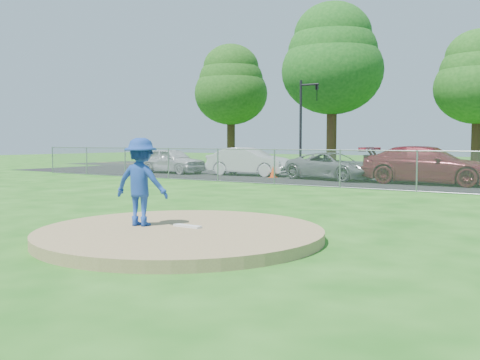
% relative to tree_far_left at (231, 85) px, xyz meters
% --- Properties ---
extents(ground, '(120.00, 120.00, 0.00)m').
position_rel_tree_far_left_xyz_m(ground, '(22.00, -23.00, -7.06)').
color(ground, '#195713').
rests_on(ground, ground).
extents(pitchers_mound, '(5.40, 5.40, 0.20)m').
position_rel_tree_far_left_xyz_m(pitchers_mound, '(22.00, -33.00, -6.96)').
color(pitchers_mound, '#8E774E').
rests_on(pitchers_mound, ground).
extents(pitching_rubber, '(0.60, 0.15, 0.04)m').
position_rel_tree_far_left_xyz_m(pitching_rubber, '(22.00, -32.80, -6.84)').
color(pitching_rubber, white).
rests_on(pitching_rubber, pitchers_mound).
extents(chain_link_fence, '(40.00, 0.06, 1.50)m').
position_rel_tree_far_left_xyz_m(chain_link_fence, '(22.00, -21.00, -6.31)').
color(chain_link_fence, gray).
rests_on(chain_link_fence, ground).
extents(parking_lot, '(50.00, 8.00, 0.01)m').
position_rel_tree_far_left_xyz_m(parking_lot, '(22.00, -16.50, -7.05)').
color(parking_lot, black).
rests_on(parking_lot, ground).
extents(street, '(60.00, 7.00, 0.01)m').
position_rel_tree_far_left_xyz_m(street, '(22.00, -9.00, -7.06)').
color(street, black).
rests_on(street, ground).
extents(tree_far_left, '(6.72, 6.72, 10.74)m').
position_rel_tree_far_left_xyz_m(tree_far_left, '(0.00, 0.00, 0.00)').
color(tree_far_left, '#332012').
rests_on(tree_far_left, ground).
extents(tree_left, '(7.84, 7.84, 12.53)m').
position_rel_tree_far_left_xyz_m(tree_left, '(11.00, -2.00, 1.18)').
color(tree_left, '#392114').
rests_on(tree_left, ground).
extents(tree_center, '(6.16, 6.16, 9.84)m').
position_rel_tree_far_left_xyz_m(tree_center, '(21.00, 1.00, -0.59)').
color(tree_center, '#361F13').
rests_on(tree_center, ground).
extents(traffic_signal_left, '(1.28, 0.20, 5.60)m').
position_rel_tree_far_left_xyz_m(traffic_signal_left, '(13.24, -11.00, -3.70)').
color(traffic_signal_left, black).
rests_on(traffic_signal_left, ground).
extents(pitcher, '(1.22, 0.88, 1.71)m').
position_rel_tree_far_left_xyz_m(pitcher, '(21.12, -33.14, -6.00)').
color(pitcher, navy).
rests_on(pitcher, pitchers_mound).
extents(traffic_cone, '(0.31, 0.31, 0.61)m').
position_rel_tree_far_left_xyz_m(traffic_cone, '(14.80, -17.39, -6.75)').
color(traffic_cone, '#FB450D').
rests_on(traffic_cone, parking_lot).
extents(parked_car_silver, '(4.35, 1.99, 1.45)m').
position_rel_tree_far_left_xyz_m(parked_car_silver, '(8.00, -17.34, -6.33)').
color(parked_car_silver, silver).
rests_on(parked_car_silver, parking_lot).
extents(parked_car_white, '(4.69, 2.03, 1.50)m').
position_rel_tree_far_left_xyz_m(parked_car_white, '(12.85, -16.64, -6.30)').
color(parked_car_white, silver).
rests_on(parked_car_white, parking_lot).
extents(parked_car_gray, '(5.03, 3.15, 1.30)m').
position_rel_tree_far_left_xyz_m(parked_car_gray, '(17.90, -17.03, -6.40)').
color(parked_car_gray, slate).
rests_on(parked_car_gray, parking_lot).
extents(parked_car_darkred, '(5.63, 2.31, 1.63)m').
position_rel_tree_far_left_xyz_m(parked_car_darkred, '(22.40, -17.19, -6.23)').
color(parked_car_darkred, maroon).
rests_on(parked_car_darkred, parking_lot).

